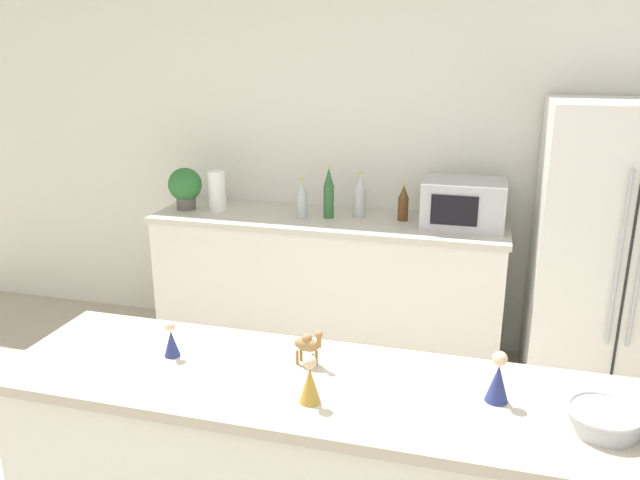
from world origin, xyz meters
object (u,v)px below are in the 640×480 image
wise_man_figurine_blue (171,341)px  wise_man_figurine_purple (310,382)px  back_bottle_1 (360,196)px  camel_figurine (308,344)px  refrigerator (615,255)px  potted_plant (185,187)px  back_bottle_3 (403,203)px  paper_towel_roll (217,191)px  microwave (463,203)px  fruit_bowl (604,418)px  back_bottle_2 (329,193)px  wise_man_figurine_crimson (498,380)px  back_bottle_0 (302,199)px

wise_man_figurine_blue → wise_man_figurine_purple: bearing=-16.2°
back_bottle_1 → wise_man_figurine_purple: bearing=-81.9°
camel_figurine → wise_man_figurine_purple: bearing=-72.4°
refrigerator → wise_man_figurine_purple: (-1.17, -2.11, 0.20)m
back_bottle_1 → potted_plant: bearing=-174.8°
back_bottle_3 → wise_man_figurine_purple: 2.23m
paper_towel_roll → wise_man_figurine_blue: size_ratio=2.14×
paper_towel_roll → wise_man_figurine_blue: bearing=-69.8°
microwave → fruit_bowl: (0.47, -2.11, -0.05)m
potted_plant → camel_figurine: bearing=-53.9°
back_bottle_2 → paper_towel_roll: bearing=-178.8°
paper_towel_roll → back_bottle_1: back_bottle_1 is taller
wise_man_figurine_crimson → wise_man_figurine_purple: (-0.52, -0.15, -0.00)m
refrigerator → paper_towel_roll: 2.43m
wise_man_figurine_blue → wise_man_figurine_purple: 0.54m
back_bottle_2 → wise_man_figurine_purple: size_ratio=2.21×
back_bottle_0 → wise_man_figurine_purple: 2.22m
camel_figurine → back_bottle_3: bearing=89.3°
back_bottle_1 → back_bottle_3: back_bottle_1 is taller
microwave → back_bottle_2: (-0.82, -0.02, 0.02)m
fruit_bowl → wise_man_figurine_blue: 1.31m
microwave → back_bottle_0: 0.99m
camel_figurine → wise_man_figurine_blue: bearing=-172.2°
fruit_bowl → wise_man_figurine_purple: bearing=-174.4°
back_bottle_1 → back_bottle_2: (-0.18, -0.06, 0.02)m
back_bottle_0 → back_bottle_3: size_ratio=1.08×
microwave → camel_figurine: 2.01m
back_bottle_3 → fruit_bowl: bearing=-68.8°
paper_towel_roll → wise_man_figurine_purple: 2.49m
fruit_bowl → refrigerator: bearing=79.4°
back_bottle_1 → wise_man_figurine_crimson: (0.83, -2.09, -0.01)m
back_bottle_2 → fruit_bowl: back_bottle_2 is taller
microwave → back_bottle_2: size_ratio=1.46×
potted_plant → paper_towel_roll: potted_plant is taller
wise_man_figurine_purple → back_bottle_3: bearing=91.0°
back_bottle_1 → wise_man_figurine_crimson: bearing=-68.2°
potted_plant → back_bottle_1: 1.15m
back_bottle_2 → fruit_bowl: 2.46m
back_bottle_2 → back_bottle_3: (0.46, 0.06, -0.05)m
refrigerator → back_bottle_0: size_ratio=6.77×
wise_man_figurine_blue → back_bottle_2: bearing=89.6°
camel_figurine → microwave: bearing=78.9°
fruit_bowl → wise_man_figurine_purple: (-0.79, -0.08, 0.03)m
back_bottle_0 → back_bottle_1: bearing=17.5°
refrigerator → camel_figurine: (-1.24, -1.90, 0.21)m
refrigerator → wise_man_figurine_crimson: 2.08m
fruit_bowl → wise_man_figurine_purple: wise_man_figurine_purple is taller
potted_plant → back_bottle_2: (0.96, 0.04, 0.00)m
paper_towel_roll → back_bottle_0: size_ratio=1.05×
paper_towel_roll → fruit_bowl: size_ratio=1.32×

